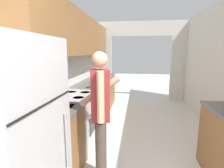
{
  "coord_description": "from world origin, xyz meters",
  "views": [
    {
      "loc": [
        -0.11,
        -0.58,
        1.55
      ],
      "look_at": [
        -0.56,
        2.61,
        0.96
      ],
      "focal_mm": 28.0,
      "sensor_mm": 36.0,
      "label": 1
    }
  ],
  "objects_px": {
    "refrigerator": "(9,148)",
    "person": "(100,115)",
    "range_oven": "(76,120)",
    "knife": "(90,87)"
  },
  "relations": [
    {
      "from": "range_oven",
      "to": "knife",
      "type": "height_order",
      "value": "range_oven"
    },
    {
      "from": "refrigerator",
      "to": "person",
      "type": "relative_size",
      "value": 1.07
    },
    {
      "from": "refrigerator",
      "to": "knife",
      "type": "distance_m",
      "value": 2.13
    },
    {
      "from": "person",
      "to": "knife",
      "type": "relative_size",
      "value": 5.23
    },
    {
      "from": "refrigerator",
      "to": "range_oven",
      "type": "bearing_deg",
      "value": 90.98
    },
    {
      "from": "refrigerator",
      "to": "person",
      "type": "xyz_separation_m",
      "value": [
        0.55,
        0.78,
        -0.0
      ]
    },
    {
      "from": "range_oven",
      "to": "person",
      "type": "xyz_separation_m",
      "value": [
        0.57,
        -0.72,
        0.38
      ]
    },
    {
      "from": "range_oven",
      "to": "knife",
      "type": "xyz_separation_m",
      "value": [
        0.08,
        0.63,
        0.44
      ]
    },
    {
      "from": "range_oven",
      "to": "person",
      "type": "height_order",
      "value": "person"
    },
    {
      "from": "range_oven",
      "to": "person",
      "type": "bearing_deg",
      "value": -51.56
    }
  ]
}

